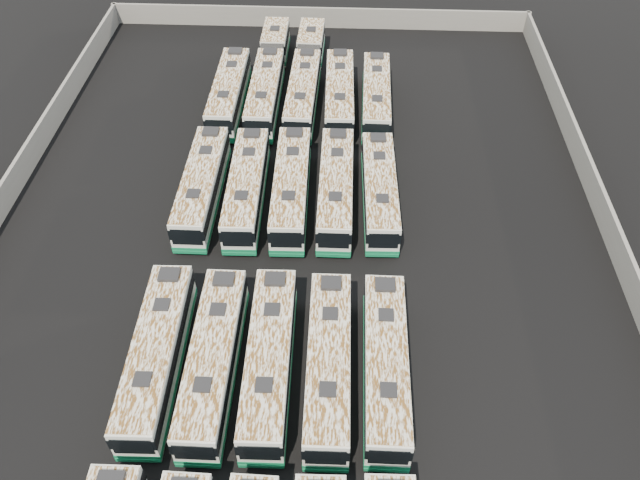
% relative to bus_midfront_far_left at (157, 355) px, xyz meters
% --- Properties ---
extents(ground, '(140.00, 140.00, 0.00)m').
position_rel_bus_midfront_far_left_xyz_m(ground, '(7.37, 8.10, -1.69)').
color(ground, black).
rests_on(ground, ground).
extents(perimeter_wall, '(45.20, 73.20, 2.20)m').
position_rel_bus_midfront_far_left_xyz_m(perimeter_wall, '(7.37, 8.10, -0.59)').
color(perimeter_wall, slate).
rests_on(perimeter_wall, ground).
extents(bus_midfront_far_left, '(2.73, 11.79, 3.31)m').
position_rel_bus_midfront_far_left_xyz_m(bus_midfront_far_left, '(0.00, 0.00, 0.00)').
color(bus_midfront_far_left, beige).
rests_on(bus_midfront_far_left, ground).
extents(bus_midfront_left, '(2.48, 11.70, 3.30)m').
position_rel_bus_midfront_far_left_xyz_m(bus_midfront_left, '(3.33, -0.19, -0.01)').
color(bus_midfront_left, beige).
rests_on(bus_midfront_left, ground).
extents(bus_midfront_center, '(2.66, 11.75, 3.30)m').
position_rel_bus_midfront_far_left_xyz_m(bus_midfront_center, '(6.57, -0.05, -0.00)').
color(bus_midfront_center, beige).
rests_on(bus_midfront_center, ground).
extents(bus_midfront_right, '(2.56, 11.65, 3.28)m').
position_rel_bus_midfront_far_left_xyz_m(bus_midfront_right, '(9.99, -0.17, -0.02)').
color(bus_midfront_right, beige).
rests_on(bus_midfront_right, ground).
extents(bus_midfront_far_right, '(2.47, 11.51, 3.24)m').
position_rel_bus_midfront_far_left_xyz_m(bus_midfront_far_right, '(13.25, -0.07, -0.03)').
color(bus_midfront_far_right, beige).
rests_on(bus_midfront_far_right, ground).
extents(bus_midback_far_left, '(2.48, 11.66, 3.28)m').
position_rel_bus_midfront_far_left_xyz_m(bus_midback_far_left, '(-0.09, 15.17, -0.01)').
color(bus_midback_far_left, beige).
rests_on(bus_midback_far_left, ground).
extents(bus_midback_left, '(2.69, 11.65, 3.27)m').
position_rel_bus_midfront_far_left_xyz_m(bus_midback_left, '(3.28, 15.14, -0.02)').
color(bus_midback_left, beige).
rests_on(bus_midback_left, ground).
extents(bus_midback_center, '(2.71, 11.82, 3.32)m').
position_rel_bus_midfront_far_left_xyz_m(bus_midback_center, '(6.63, 15.25, 0.01)').
color(bus_midback_center, beige).
rests_on(bus_midback_center, ground).
extents(bus_midback_right, '(2.49, 11.70, 3.30)m').
position_rel_bus_midfront_far_left_xyz_m(bus_midback_right, '(9.98, 15.31, -0.01)').
color(bus_midback_right, beige).
rests_on(bus_midback_right, ground).
extents(bus_midback_far_right, '(2.64, 11.31, 3.17)m').
position_rel_bus_midfront_far_left_xyz_m(bus_midback_far_right, '(13.25, 15.29, -0.07)').
color(bus_midback_far_right, beige).
rests_on(bus_midback_far_right, ground).
extents(bus_back_far_left, '(2.45, 11.58, 3.26)m').
position_rel_bus_midfront_far_left_xyz_m(bus_back_far_left, '(0.02, 28.11, -0.02)').
color(bus_back_far_left, beige).
rests_on(bus_back_far_left, ground).
extents(bus_back_left, '(2.48, 18.05, 3.27)m').
position_rel_bus_midfront_far_left_xyz_m(bus_back_left, '(3.28, 31.26, -0.02)').
color(bus_back_left, beige).
rests_on(bus_back_left, ground).
extents(bus_back_center, '(2.87, 18.07, 3.27)m').
position_rel_bus_midfront_far_left_xyz_m(bus_back_center, '(6.74, 31.26, -0.02)').
color(bus_back_center, beige).
rests_on(bus_back_center, ground).
extents(bus_back_right, '(2.68, 11.68, 3.28)m').
position_rel_bus_midfront_far_left_xyz_m(bus_back_right, '(9.95, 28.19, -0.01)').
color(bus_back_right, beige).
rests_on(bus_back_right, ground).
extents(bus_back_far_right, '(2.56, 11.30, 3.17)m').
position_rel_bus_midfront_far_left_xyz_m(bus_back_far_right, '(13.22, 28.11, -0.07)').
color(bus_back_far_right, beige).
rests_on(bus_back_far_right, ground).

